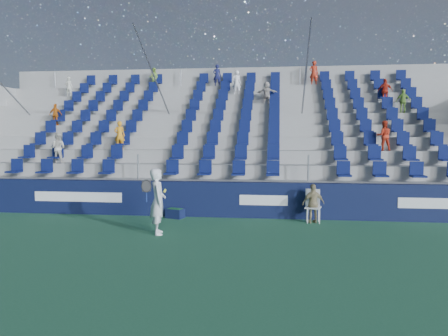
% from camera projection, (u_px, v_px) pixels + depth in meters
% --- Properties ---
extents(ground, '(70.00, 70.00, 0.00)m').
position_uv_depth(ground, '(204.00, 238.00, 11.78)').
color(ground, '#2D6B46').
rests_on(ground, ground).
extents(sponsor_wall, '(24.00, 0.32, 1.20)m').
position_uv_depth(sponsor_wall, '(220.00, 199.00, 14.85)').
color(sponsor_wall, '#0F1638').
rests_on(sponsor_wall, ground).
extents(grandstand, '(24.00, 8.17, 6.63)m').
position_uv_depth(grandstand, '(234.00, 149.00, 19.77)').
color(grandstand, '#9A9A95').
rests_on(grandstand, ground).
extents(tennis_player, '(0.72, 0.78, 1.86)m').
position_uv_depth(tennis_player, '(158.00, 201.00, 12.25)').
color(tennis_player, white).
rests_on(tennis_player, ground).
extents(line_judge_chair, '(0.56, 0.58, 1.05)m').
position_uv_depth(line_judge_chair, '(313.00, 203.00, 13.99)').
color(line_judge_chair, white).
rests_on(line_judge_chair, ground).
extents(line_judge, '(0.79, 0.51, 1.24)m').
position_uv_depth(line_judge, '(313.00, 203.00, 13.83)').
color(line_judge, tan).
rests_on(line_judge, ground).
extents(ball_bin, '(0.66, 0.54, 0.32)m').
position_uv_depth(ball_bin, '(175.00, 213.00, 14.67)').
color(ball_bin, '#0F1639').
rests_on(ball_bin, ground).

